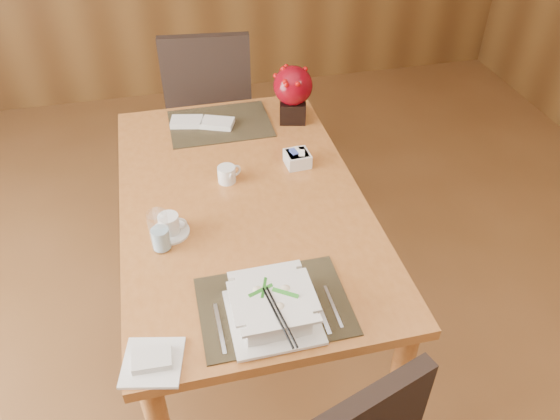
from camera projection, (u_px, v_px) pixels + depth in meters
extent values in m
cube|color=#AF6830|center=(242.00, 201.00, 2.07)|extent=(0.90, 1.50, 0.04)
cylinder|color=#AF6830|center=(145.00, 188.00, 2.76)|extent=(0.07, 0.07, 0.71)
cylinder|color=#AF6830|center=(396.00, 393.00, 1.86)|extent=(0.07, 0.07, 0.71)
cylinder|color=#AF6830|center=(294.00, 167.00, 2.89)|extent=(0.07, 0.07, 0.71)
cube|color=black|center=(274.00, 306.00, 1.64)|extent=(0.45, 0.33, 0.01)
cube|color=black|center=(220.00, 124.00, 2.47)|extent=(0.45, 0.33, 0.01)
cube|color=silver|center=(273.00, 318.00, 1.60)|extent=(0.26, 0.26, 0.01)
cube|color=silver|center=(273.00, 307.00, 1.57)|extent=(0.19, 0.19, 0.09)
cylinder|color=#C9C86C|center=(273.00, 307.00, 1.57)|extent=(0.17, 0.17, 0.07)
cylinder|color=silver|center=(170.00, 232.00, 1.90)|extent=(0.13, 0.13, 0.01)
cylinder|color=silver|center=(169.00, 224.00, 1.87)|extent=(0.09, 0.09, 0.07)
cylinder|color=black|center=(168.00, 217.00, 1.85)|extent=(0.06, 0.06, 0.01)
cylinder|color=white|center=(159.00, 231.00, 1.79)|extent=(0.08, 0.08, 0.15)
cube|color=silver|center=(297.00, 159.00, 2.20)|extent=(0.10, 0.10, 0.06)
cube|color=black|center=(293.00, 110.00, 2.47)|extent=(0.14, 0.14, 0.10)
sphere|color=maroon|center=(293.00, 86.00, 2.39)|extent=(0.17, 0.17, 0.17)
cube|color=silver|center=(153.00, 362.00, 1.48)|extent=(0.19, 0.19, 0.01)
cube|color=black|center=(211.00, 112.00, 3.12)|extent=(0.52, 0.52, 0.06)
cube|color=black|center=(207.00, 84.00, 2.78)|extent=(0.45, 0.10, 0.51)
cylinder|color=black|center=(244.00, 130.00, 3.45)|extent=(0.04, 0.04, 0.44)
cylinder|color=black|center=(248.00, 165.00, 3.15)|extent=(0.04, 0.04, 0.44)
cylinder|color=black|center=(183.00, 134.00, 3.41)|extent=(0.04, 0.04, 0.44)
cylinder|color=black|center=(181.00, 169.00, 3.12)|extent=(0.04, 0.04, 0.44)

